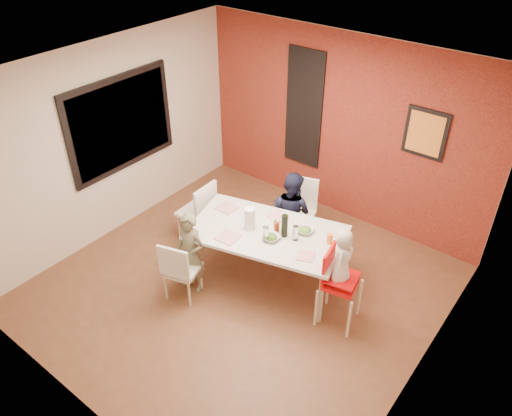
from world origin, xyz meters
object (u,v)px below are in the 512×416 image
Objects in this scene: high_chair at (337,280)px; wine_bottle at (285,226)px; chair_left at (200,210)px; dining_table at (267,236)px; chair_near at (179,268)px; child_far at (291,212)px; toddler at (342,257)px; paper_towel_roll at (250,219)px; child_near at (191,253)px; chair_far at (299,208)px.

wine_bottle reaches higher than high_chair.
dining_table is at bearing 83.29° from chair_left.
chair_near is 0.70× the size of child_far.
toddler is (2.26, -0.15, 0.42)m from chair_left.
wine_bottle is 1.02× the size of paper_towel_roll.
child_far is (-0.12, 0.71, -0.10)m from dining_table.
toddler is 1.25m from paper_towel_roll.
child_near is (-0.02, 0.23, 0.08)m from chair_near.
high_chair is at bearing 11.43° from child_near.
child_far is 4.16× the size of paper_towel_roll.
child_near is 1.48m from child_far.
toddler is at bearing -57.28° from chair_far.
chair_far is 1.56m from high_chair.
child_far reaches higher than wine_bottle.
dining_table is at bearing -140.71° from chair_near.
chair_near is at bearing -121.51° from chair_far.
chair_left is 0.96m from child_near.
chair_near is 1.92m from chair_far.
paper_towel_roll is at bearing -156.87° from dining_table.
chair_near is 1.35m from wine_bottle.
child_far is (0.49, 1.62, 0.13)m from chair_near.
dining_table is 2.19× the size of chair_left.
child_far is 0.80m from wine_bottle.
paper_towel_roll is (-0.19, -0.08, 0.21)m from dining_table.
high_chair is 3.40× the size of wine_bottle.
chair_far is 1.10m from paper_towel_roll.
chair_far is (0.47, 1.86, 0.06)m from chair_near.
high_chair is (1.18, -1.02, 0.07)m from chair_far.
chair_far reaches higher than chair_near.
chair_near is 0.89× the size of chair_far.
dining_table is 1.12m from chair_near.
child_far is 0.85m from paper_towel_roll.
child_far reaches higher than chair_far.
chair_left reaches higher than chair_near.
chair_far is at bearing 64.47° from child_near.
high_chair reaches higher than chair_left.
chair_far is at bearing 98.79° from dining_table.
wine_bottle is at bearing 65.29° from toddler.
high_chair is at bearing 91.47° from toddler.
wine_bottle is at bearing 70.85° from high_chair.
child_far is (-1.15, 0.77, -0.00)m from high_chair.
high_chair reaches higher than chair_near.
child_far reaches higher than chair_near.
wine_bottle is (-0.81, 0.12, 0.31)m from high_chair.
child_near is (-0.49, -1.63, 0.02)m from chair_far.
dining_table is at bearing 23.13° from paper_towel_roll.
chair_near is at bearing 28.09° from chair_left.
high_chair is at bearing -169.43° from chair_near.
wine_bottle is (0.37, -0.90, 0.38)m from chair_far.
toddler is at bearing -7.48° from wine_bottle.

